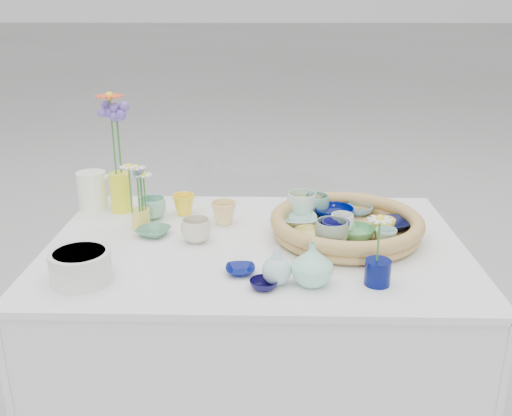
{
  "coord_description": "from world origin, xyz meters",
  "views": [
    {
      "loc": [
        0.04,
        -1.6,
        1.46
      ],
      "look_at": [
        0.0,
        0.02,
        0.87
      ],
      "focal_mm": 40.0,
      "sensor_mm": 36.0,
      "label": 1
    }
  ],
  "objects": [
    {
      "name": "wicker_tray",
      "position": [
        0.28,
        0.05,
        0.8
      ],
      "size": [
        0.47,
        0.47,
        0.08
      ],
      "primitive_type": null,
      "color": "#A48451",
      "rests_on": "display_table"
    },
    {
      "name": "tray_ceramic_0",
      "position": [
        0.25,
        0.16,
        0.8
      ],
      "size": [
        0.15,
        0.15,
        0.04
      ],
      "primitive_type": "imported",
      "rotation": [
        0.0,
        0.0,
        0.21
      ],
      "color": "#00095C",
      "rests_on": "wicker_tray"
    },
    {
      "name": "tray_ceramic_1",
      "position": [
        0.43,
        0.08,
        0.8
      ],
      "size": [
        0.15,
        0.15,
        0.03
      ],
      "primitive_type": "imported",
      "rotation": [
        0.0,
        0.0,
        0.37
      ],
      "color": "black",
      "rests_on": "wicker_tray"
    },
    {
      "name": "tray_ceramic_2",
      "position": [
        0.38,
        -0.01,
        0.82
      ],
      "size": [
        0.09,
        0.09,
        0.07
      ],
      "primitive_type": "imported",
      "rotation": [
        0.0,
        0.0,
        -0.38
      ],
      "color": "yellow",
      "rests_on": "wicker_tray"
    },
    {
      "name": "tray_ceramic_3",
      "position": [
        0.3,
        -0.0,
        0.8
      ],
      "size": [
        0.15,
        0.15,
        0.04
      ],
      "primitive_type": "imported",
      "rotation": [
        0.0,
        0.0,
        0.35
      ],
      "color": "#4E985A",
      "rests_on": "wicker_tray"
    },
    {
      "name": "tray_ceramic_4",
      "position": [
        0.22,
        -0.06,
        0.82
      ],
      "size": [
        0.13,
        0.13,
        0.08
      ],
      "primitive_type": "imported",
      "rotation": [
        0.0,
        0.0,
        0.41
      ],
      "color": "gray",
      "rests_on": "wicker_tray"
    },
    {
      "name": "tray_ceramic_5",
      "position": [
        0.13,
        0.11,
        0.8
      ],
      "size": [
        0.12,
        0.12,
        0.03
      ],
      "primitive_type": "imported",
      "rotation": [
        0.0,
        0.0,
        -0.02
      ],
      "color": "#95C6B9",
      "rests_on": "wicker_tray"
    },
    {
      "name": "tray_ceramic_6",
      "position": [
        0.15,
        0.19,
        0.82
      ],
      "size": [
        0.12,
        0.12,
        0.08
      ],
      "primitive_type": "imported",
      "rotation": [
        0.0,
        0.0,
        -0.16
      ],
      "color": "#B1D3C2",
      "rests_on": "wicker_tray"
    },
    {
      "name": "tray_ceramic_7",
      "position": [
        0.27,
        0.05,
        0.81
      ],
      "size": [
        0.09,
        0.09,
        0.06
      ],
      "primitive_type": "imported",
      "rotation": [
        0.0,
        0.0,
        0.25
      ],
      "color": "white",
      "rests_on": "wicker_tray"
    },
    {
      "name": "tray_ceramic_8",
      "position": [
        0.34,
        0.21,
        0.8
      ],
      "size": [
        0.09,
        0.09,
        0.03
      ],
      "primitive_type": "imported",
      "rotation": [
        0.0,
        0.0,
        -0.04
      ],
      "color": "#73AEE3",
      "rests_on": "wicker_tray"
    },
    {
      "name": "tray_ceramic_9",
      "position": [
        0.23,
        -0.05,
        0.82
      ],
      "size": [
        0.11,
        0.11,
        0.08
      ],
      "primitive_type": "imported",
      "rotation": [
        0.0,
        0.0,
        0.38
      ],
      "color": "navy",
      "rests_on": "wicker_tray"
    },
    {
      "name": "tray_ceramic_10",
      "position": [
        0.16,
        -0.01,
        0.8
      ],
      "size": [
        0.1,
        0.1,
        0.03
      ],
      "primitive_type": "imported",
      "rotation": [
        0.0,
        0.0,
        -0.02
      ],
      "color": "#D5C95E",
      "rests_on": "wicker_tray"
    },
    {
      "name": "tray_ceramic_11",
      "position": [
        0.38,
        -0.07,
        0.81
      ],
      "size": [
        0.08,
        0.08,
        0.06
      ],
      "primitive_type": "imported",
      "rotation": [
        0.0,
        0.0,
        -0.28
      ],
      "color": "#8EBEB2",
      "rests_on": "wicker_tray"
    },
    {
      "name": "tray_ceramic_12",
      "position": [
        0.2,
        0.2,
        0.82
      ],
      "size": [
        0.09,
        0.09,
        0.07
      ],
      "primitive_type": "imported",
      "rotation": [
        0.0,
        0.0,
        -0.05
      ],
      "color": "#5E977F",
      "rests_on": "wicker_tray"
    },
    {
      "name": "loose_ceramic_0",
      "position": [
        -0.25,
        0.24,
        0.8
      ],
      "size": [
        0.1,
        0.1,
        0.07
      ],
      "primitive_type": "imported",
      "rotation": [
        0.0,
        0.0,
        -0.31
      ],
      "color": "yellow",
      "rests_on": "display_table"
    },
    {
      "name": "loose_ceramic_1",
      "position": [
        -0.11,
        0.15,
        0.8
      ],
      "size": [
        0.08,
        0.08,
        0.08
      ],
      "primitive_type": "imported",
      "rotation": [
        0.0,
        0.0,
        -0.02
      ],
      "color": "#EAC77A",
      "rests_on": "display_table"
    },
    {
      "name": "loose_ceramic_2",
      "position": [
        -0.32,
        0.05,
        0.78
      ],
      "size": [
        0.13,
        0.13,
        0.02
      ],
      "primitive_type": "imported",
      "rotation": [
        0.0,
        0.0,
        -0.33
      ],
      "color": "#4C8360",
      "rests_on": "display_table"
    },
    {
      "name": "loose_ceramic_3",
      "position": [
        -0.18,
        0.0,
        0.8
      ],
      "size": [
        0.1,
        0.1,
        0.07
      ],
      "primitive_type": "imported",
      "rotation": [
        0.0,
        0.0,
        -0.14
      ],
      "color": "beige",
      "rests_on": "display_table"
    },
    {
      "name": "loose_ceramic_4",
      "position": [
        -0.04,
        -0.21,
        0.77
      ],
      "size": [
        0.09,
        0.09,
        0.02
      ],
      "primitive_type": "imported",
      "rotation": [
        0.0,
        0.0,
        0.08
      ],
      "color": "#06105A",
      "rests_on": "display_table"
    },
    {
      "name": "loose_ceramic_5",
      "position": [
        -0.35,
        0.2,
        0.8
      ],
      "size": [
        0.1,
        0.1,
        0.07
      ],
      "primitive_type": "imported",
      "rotation": [
        0.0,
        0.0,
        0.07
      ],
      "color": "#7CB89B",
      "rests_on": "display_table"
    },
    {
      "name": "loose_ceramic_6",
      "position": [
        0.03,
        -0.29,
        0.78
      ],
      "size": [
        0.09,
        0.09,
        0.02
      ],
      "primitive_type": "imported",
      "rotation": [
        0.0,
        0.0,
        -0.18
      ],
      "color": "#0C0833",
      "rests_on": "display_table"
    },
    {
      "name": "fluted_bowl",
      "position": [
        -0.45,
        -0.26,
        0.81
      ],
      "size": [
        0.16,
        0.16,
        0.08
      ],
      "primitive_type": null,
      "rotation": [
        0.0,
        0.0,
        0.01
      ],
      "color": "silver",
      "rests_on": "display_table"
    },
    {
      "name": "bud_vase_paleblue",
      "position": [
        0.06,
        -0.27,
        0.82
      ],
      "size": [
        0.09,
        0.09,
        0.12
      ],
      "primitive_type": null,
      "rotation": [
        0.0,
        0.0,
        -0.18
      ],
      "color": "#A4C6CB",
      "rests_on": "display_table"
    },
    {
      "name": "bud_vase_seafoam",
      "position": [
        0.15,
        -0.27,
        0.82
      ],
      "size": [
        0.13,
        0.13,
        0.12
      ],
      "primitive_type": "imported",
      "rotation": [
        0.0,
        0.0,
        0.16
      ],
      "color": "#93D9BC",
      "rests_on": "display_table"
    },
    {
      "name": "bud_vase_cobalt",
      "position": [
        0.32,
        -0.26,
        0.8
      ],
      "size": [
        0.08,
        0.08,
        0.07
      ],
      "primitive_type": "cylinder",
      "rotation": [
        0.0,
        0.0,
        -0.17
      ],
      "color": "#030A4A",
      "rests_on": "display_table"
    },
    {
      "name": "single_daisy",
      "position": [
        0.32,
        -0.27,
        0.89
      ],
      "size": [
        0.09,
        0.09,
        0.13
      ],
      "primitive_type": null,
      "rotation": [
        0.0,
        0.0,
        -0.29
      ],
      "color": "white",
      "rests_on": "bud_vase_cobalt"
    },
    {
      "name": "tall_vase_yellow",
      "position": [
        -0.48,
        0.27,
        0.83
      ],
      "size": [
        0.09,
        0.09,
        0.14
      ],
      "primitive_type": "cylinder",
      "rotation": [
        0.0,
        0.0,
        0.29
      ],
      "color": "yellow",
      "rests_on": "display_table"
    },
    {
      "name": "gerbera",
      "position": [
        -0.48,
        0.26,
        1.04
      ],
      "size": [
        0.13,
        0.13,
        0.28
      ],
      "primitive_type": null,
      "rotation": [
        0.0,
        0.0,
        0.18
      ],
      "color": "#FD4D29",
      "rests_on": "tall_vase_yellow"
    },
    {
      "name": "hydrangea",
      "position": [
        -0.47,
        0.28,
        1.01
      ],
      "size": [
        0.1,
        0.1,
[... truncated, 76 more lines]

